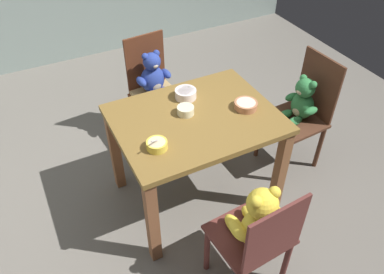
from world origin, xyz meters
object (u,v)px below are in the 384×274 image
(teddy_chair_near_front, at_px, (257,226))
(porridge_bowl_cream_center, at_px, (186,110))
(dining_table, at_px, (195,132))
(porridge_bowl_yellow_near_left, at_px, (157,145))
(teddy_chair_near_right, at_px, (302,107))
(teddy_chair_far_center, at_px, (154,85))
(porridge_bowl_terracotta_near_right, at_px, (246,105))
(porridge_bowl_white_far_center, at_px, (186,94))

(teddy_chair_near_front, xyz_separation_m, porridge_bowl_cream_center, (-0.02, 0.84, 0.22))
(dining_table, bearing_deg, teddy_chair_near_front, -91.84)
(porridge_bowl_yellow_near_left, bearing_deg, porridge_bowl_cream_center, 37.12)
(teddy_chair_near_right, xyz_separation_m, teddy_chair_far_center, (-0.89, 0.78, 0.01))
(porridge_bowl_cream_center, height_order, porridge_bowl_terracotta_near_right, porridge_bowl_cream_center)
(dining_table, xyz_separation_m, porridge_bowl_terracotta_near_right, (0.34, -0.06, 0.15))
(teddy_chair_near_right, distance_m, porridge_bowl_white_far_center, 0.93)
(porridge_bowl_white_far_center, bearing_deg, porridge_bowl_cream_center, -116.28)
(teddy_chair_near_front, distance_m, porridge_bowl_cream_center, 0.87)
(teddy_chair_near_right, height_order, porridge_bowl_cream_center, teddy_chair_near_right)
(teddy_chair_near_right, xyz_separation_m, porridge_bowl_yellow_near_left, (-1.25, -0.16, 0.24))
(teddy_chair_near_right, relative_size, teddy_chair_near_front, 1.10)
(dining_table, height_order, porridge_bowl_white_far_center, porridge_bowl_white_far_center)
(dining_table, distance_m, porridge_bowl_cream_center, 0.17)
(porridge_bowl_yellow_near_left, bearing_deg, teddy_chair_near_front, -63.09)
(teddy_chair_near_right, bearing_deg, dining_table, -3.69)
(teddy_chair_near_front, xyz_separation_m, porridge_bowl_yellow_near_left, (-0.31, 0.62, 0.22))
(porridge_bowl_cream_center, height_order, porridge_bowl_yellow_near_left, porridge_bowl_yellow_near_left)
(dining_table, relative_size, porridge_bowl_white_far_center, 7.14)
(porridge_bowl_cream_center, bearing_deg, porridge_bowl_white_far_center, 63.72)
(teddy_chair_far_center, bearing_deg, porridge_bowl_cream_center, -10.43)
(teddy_chair_near_right, bearing_deg, teddy_chair_far_center, -44.70)
(porridge_bowl_white_far_center, height_order, porridge_bowl_cream_center, porridge_bowl_white_far_center)
(teddy_chair_near_right, relative_size, porridge_bowl_white_far_center, 6.33)
(dining_table, relative_size, porridge_bowl_terracotta_near_right, 6.82)
(porridge_bowl_yellow_near_left, distance_m, porridge_bowl_terracotta_near_right, 0.69)
(teddy_chair_far_center, relative_size, porridge_bowl_white_far_center, 6.31)
(teddy_chair_far_center, bearing_deg, teddy_chair_near_front, -7.13)
(teddy_chair_near_right, distance_m, porridge_bowl_yellow_near_left, 1.28)
(porridge_bowl_cream_center, bearing_deg, porridge_bowl_yellow_near_left, -142.88)
(teddy_chair_far_center, xyz_separation_m, teddy_chair_near_front, (-0.04, -1.56, 0.01))
(teddy_chair_near_front, height_order, porridge_bowl_white_far_center, teddy_chair_near_front)
(teddy_chair_far_center, bearing_deg, teddy_chair_near_right, 43.21)
(porridge_bowl_cream_center, relative_size, porridge_bowl_yellow_near_left, 0.89)
(dining_table, relative_size, porridge_bowl_cream_center, 9.42)
(teddy_chair_near_front, xyz_separation_m, porridge_bowl_white_far_center, (0.06, 1.00, 0.23))
(teddy_chair_far_center, distance_m, porridge_bowl_yellow_near_left, 1.03)
(porridge_bowl_terracotta_near_right, bearing_deg, teddy_chair_near_front, -117.03)
(porridge_bowl_cream_center, bearing_deg, teddy_chair_near_right, -3.80)
(teddy_chair_far_center, height_order, porridge_bowl_cream_center, teddy_chair_far_center)
(teddy_chair_near_front, relative_size, porridge_bowl_cream_center, 7.62)
(teddy_chair_near_right, relative_size, teddy_chair_far_center, 1.00)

